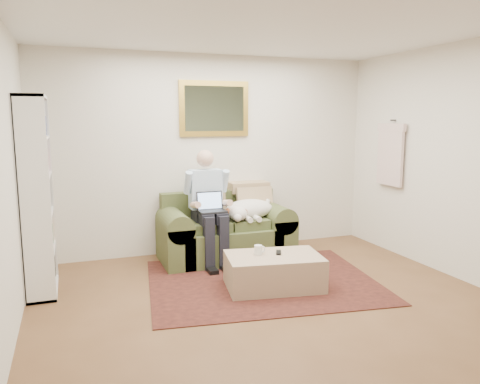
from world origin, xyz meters
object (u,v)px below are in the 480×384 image
sofa (225,236)px  ottoman (274,272)px  laptop (211,206)px  sleeping_dog (249,209)px  bookshelf (37,196)px  seated_man (210,208)px  coffee_mug (258,250)px

sofa → ottoman: size_ratio=1.69×
laptop → sofa: bearing=41.0°
sofa → sleeping_dog: bearing=-15.7°
bookshelf → laptop: bearing=6.9°
sleeping_dog → laptop: bearing=-166.4°
laptop → sleeping_dog: 0.57m
sofa → ottoman: bearing=-83.5°
seated_man → sleeping_dog: size_ratio=2.04×
sleeping_dog → ottoman: bearing=-98.0°
seated_man → bookshelf: bearing=-171.2°
seated_man → ottoman: 1.24m
sleeping_dog → bookshelf: bearing=-171.5°
bookshelf → seated_man: bearing=8.8°
seated_man → ottoman: (0.39, -1.06, -0.52)m
laptop → sleeping_dog: laptop is taller
laptop → sleeping_dog: size_ratio=0.47×
seated_man → ottoman: seated_man is taller
seated_man → laptop: (0.00, -0.06, 0.03)m
sleeping_dog → coffee_mug: size_ratio=6.81×
laptop → bookshelf: bookshelf is taller
laptop → coffee_mug: size_ratio=3.21×
sleeping_dog → ottoman: size_ratio=0.69×
sleeping_dog → coffee_mug: (-0.30, -1.04, -0.23)m
sofa → bookshelf: bearing=-168.2°
laptop → bookshelf: bearing=-173.1°
ottoman → sofa: bearing=96.5°
coffee_mug → laptop: bearing=104.9°
sofa → bookshelf: 2.31m
ottoman → coffee_mug: bearing=150.3°
sofa → bookshelf: bookshelf is taller
ottoman → coffee_mug: 0.28m
seated_man → bookshelf: (-1.90, -0.30, 0.30)m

